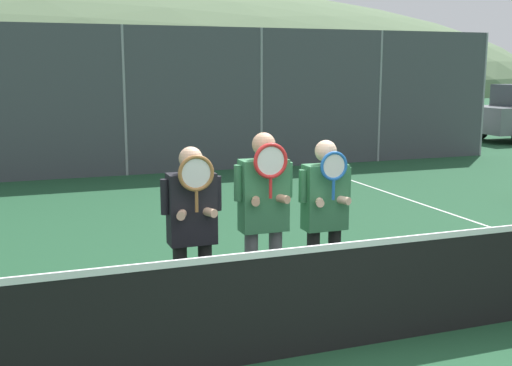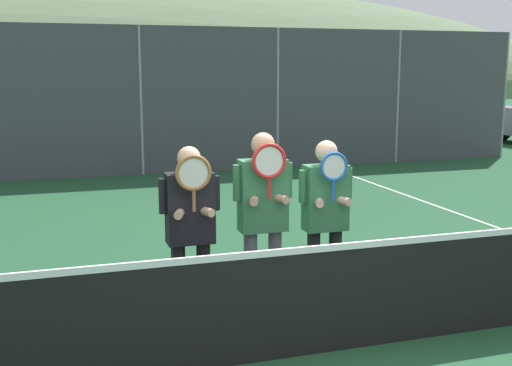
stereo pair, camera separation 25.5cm
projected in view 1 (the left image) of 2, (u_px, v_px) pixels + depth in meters
name	position (u px, v px, depth m)	size (l,w,h in m)	color
ground_plane	(310.00, 354.00, 5.45)	(120.00, 120.00, 0.00)	#1E4C2D
hill_distant	(43.00, 93.00, 62.97)	(110.02, 61.12, 21.39)	#5B7551
clubhouse_building	(30.00, 87.00, 21.84)	(20.69, 5.50, 3.47)	beige
fence_back	(125.00, 101.00, 14.25)	(19.59, 0.06, 3.34)	gray
tennis_net	(311.00, 299.00, 5.37)	(11.95, 0.09, 1.05)	gray
court_line_right_sideline	(493.00, 228.00, 9.73)	(0.05, 16.00, 0.01)	white
player_leftmost	(192.00, 223.00, 5.80)	(0.56, 0.34, 1.71)	black
player_center_left	(264.00, 209.00, 6.07)	(0.59, 0.34, 1.81)	#56565B
player_center_right	(325.00, 210.00, 6.33)	(0.56, 0.34, 1.71)	black
car_left_of_center	(73.00, 128.00, 16.34)	(4.31, 1.96, 1.73)	navy
car_center	(260.00, 124.00, 17.95)	(4.35, 1.91, 1.67)	silver
car_right_of_center	(403.00, 116.00, 19.99)	(4.03, 1.94, 1.78)	#B2B7BC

